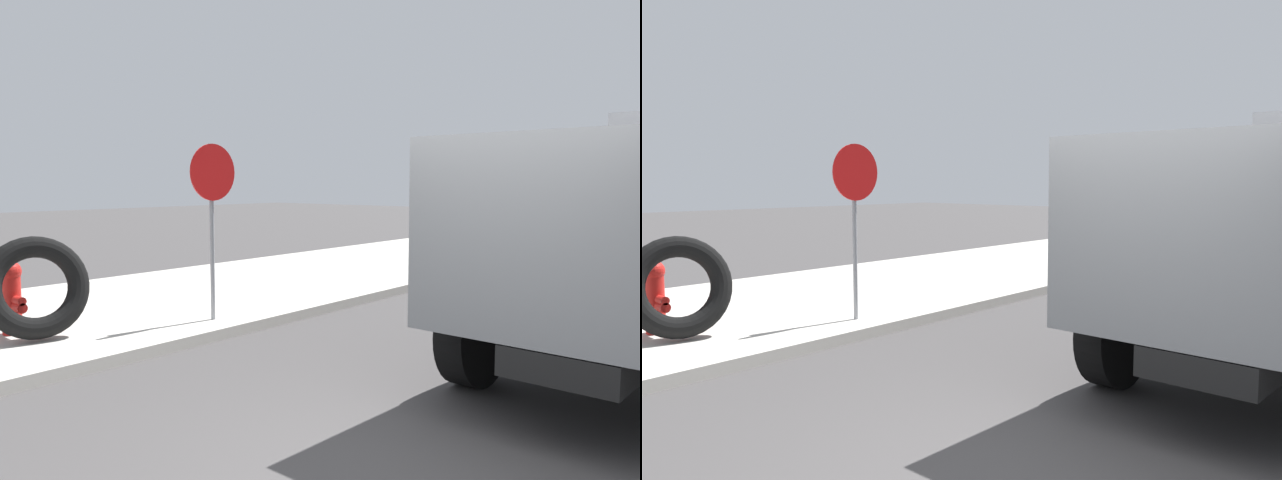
{
  "view_description": "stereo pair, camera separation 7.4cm",
  "coord_description": "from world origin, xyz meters",
  "views": [
    {
      "loc": [
        -3.55,
        -1.98,
        2.03
      ],
      "look_at": [
        2.27,
        2.9,
        1.32
      ],
      "focal_mm": 34.85,
      "sensor_mm": 36.0,
      "label": 1
    },
    {
      "loc": [
        -3.51,
        -2.03,
        2.03
      ],
      "look_at": [
        2.27,
        2.9,
        1.32
      ],
      "focal_mm": 34.85,
      "sensor_mm": 36.0,
      "label": 2
    }
  ],
  "objects": [
    {
      "name": "sidewalk_curb",
      "position": [
        0.0,
        6.5,
        0.07
      ],
      "size": [
        36.0,
        5.0,
        0.15
      ],
      "primitive_type": "cube",
      "color": "#BCB7AD",
      "rests_on": "ground"
    },
    {
      "name": "fire_hydrant",
      "position": [
        -0.21,
        5.78,
        0.64
      ],
      "size": [
        0.27,
        0.6,
        0.91
      ],
      "color": "red",
      "rests_on": "sidewalk_curb"
    },
    {
      "name": "loose_tire",
      "position": [
        -0.14,
        5.28,
        0.78
      ],
      "size": [
        1.33,
        0.83,
        1.26
      ],
      "primitive_type": "torus",
      "rotation": [
        1.35,
        0.0,
        -0.27
      ],
      "color": "black",
      "rests_on": "sidewalk_curb"
    },
    {
      "name": "stop_sign",
      "position": [
        1.92,
        4.5,
        1.81
      ],
      "size": [
        0.76,
        0.08,
        2.39
      ],
      "color": "gray",
      "rests_on": "sidewalk_curb"
    }
  ]
}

